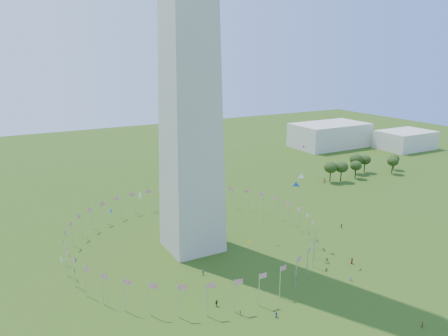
# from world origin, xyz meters

# --- Properties ---
(ground) EXTENTS (600.00, 600.00, 0.00)m
(ground) POSITION_xyz_m (0.00, 0.00, 0.00)
(ground) COLOR #284410
(ground) RESTS_ON ground
(flag_ring) EXTENTS (80.24, 80.24, 9.00)m
(flag_ring) POSITION_xyz_m (-0.00, 50.00, 4.50)
(flag_ring) COLOR silver
(flag_ring) RESTS_ON ground
(gov_building_east_a) EXTENTS (50.00, 30.00, 16.00)m
(gov_building_east_a) POSITION_xyz_m (150.00, 150.00, 8.00)
(gov_building_east_a) COLOR beige
(gov_building_east_a) RESTS_ON ground
(gov_building_east_b) EXTENTS (35.00, 25.00, 12.00)m
(gov_building_east_b) POSITION_xyz_m (190.00, 120.00, 6.00)
(gov_building_east_b) COLOR beige
(gov_building_east_b) RESTS_ON ground
(crowd) EXTENTS (102.02, 65.64, 1.92)m
(crowd) POSITION_xyz_m (3.96, 2.95, 0.86)
(crowd) COLOR #193F26
(crowd) RESTS_ON ground
(kites_aloft) EXTENTS (95.79, 79.56, 33.86)m
(kites_aloft) POSITION_xyz_m (17.31, 26.28, 21.55)
(kites_aloft) COLOR white
(kites_aloft) RESTS_ON ground
(tree_line_east) EXTENTS (53.21, 15.86, 10.74)m
(tree_line_east) POSITION_xyz_m (111.98, 85.38, 4.93)
(tree_line_east) COLOR #2E4717
(tree_line_east) RESTS_ON ground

